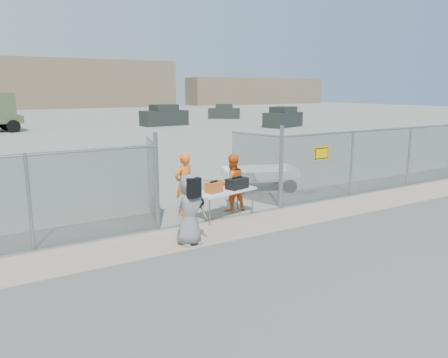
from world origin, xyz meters
TOP-DOWN VIEW (x-y plane):
  - ground at (0.00, 0.00)m, footprint 160.00×160.00m
  - tarmac_inside at (0.00, 42.00)m, footprint 160.00×80.00m
  - dirt_strip at (0.00, 1.00)m, footprint 44.00×1.60m
  - distant_hills at (5.00, 78.00)m, footprint 140.00×6.00m
  - chain_link_fence at (0.00, 2.00)m, footprint 40.00×0.20m
  - folding_table at (0.01, 1.99)m, footprint 1.97×1.14m
  - orange_bag at (-0.38, 1.90)m, footprint 0.51×0.41m
  - black_duffel at (0.41, 1.96)m, footprint 0.69×0.51m
  - security_worker_left at (-0.85, 2.78)m, footprint 0.75×0.60m
  - security_worker_right at (0.54, 2.45)m, footprint 0.87×0.71m
  - visitor at (-1.81, 0.52)m, footprint 0.85×0.59m
  - utility_trailer at (2.91, 4.37)m, footprint 3.74×2.76m
  - parked_vehicle_near at (11.11, 31.83)m, footprint 4.60×2.40m
  - parked_vehicle_mid at (21.50, 37.63)m, footprint 4.08×3.56m
  - parked_vehicle_far at (20.05, 24.48)m, footprint 4.52×3.11m

SIDE VIEW (x-z plane):
  - ground at x=0.00m, z-range 0.00..0.00m
  - tarmac_inside at x=0.00m, z-range 0.00..0.01m
  - dirt_strip at x=0.00m, z-range 0.00..0.01m
  - folding_table at x=0.01m, z-range 0.00..0.79m
  - utility_trailer at x=2.91m, z-range 0.00..0.81m
  - visitor at x=-1.81m, z-range 0.00..1.67m
  - security_worker_right at x=0.54m, z-range 0.00..1.69m
  - parked_vehicle_mid at x=21.50m, z-range 0.00..1.71m
  - security_worker_left at x=-0.85m, z-range 0.00..1.79m
  - orange_bag at x=-0.38m, z-range 0.79..1.07m
  - parked_vehicle_far at x=20.05m, z-range 0.00..1.87m
  - black_duffel at x=0.41m, z-range 0.79..1.08m
  - parked_vehicle_near at x=11.11m, z-range 0.00..2.01m
  - chain_link_fence at x=0.00m, z-range 0.00..2.20m
  - distant_hills at x=5.00m, z-range 0.00..9.00m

